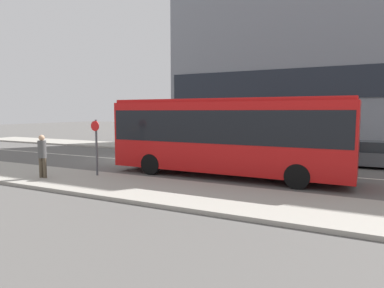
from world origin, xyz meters
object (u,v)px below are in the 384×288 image
at_px(city_bus, 227,132).
at_px(parked_car_0, 377,155).
at_px(bus_stop_sign, 96,143).
at_px(pedestrian_near_stop, 42,153).

bearing_deg(city_bus, parked_car_0, 44.23).
bearing_deg(parked_car_0, city_bus, -136.70).
height_order(parked_car_0, bus_stop_sign, bus_stop_sign).
bearing_deg(pedestrian_near_stop, parked_car_0, -148.89).
bearing_deg(pedestrian_near_stop, city_bus, -153.48).
bearing_deg(bus_stop_sign, pedestrian_near_stop, -138.00).
relative_size(city_bus, pedestrian_near_stop, 5.88).
relative_size(city_bus, bus_stop_sign, 4.38).
xyz_separation_m(parked_car_0, bus_stop_sign, (-10.97, -8.73, 0.92)).
relative_size(pedestrian_near_stop, bus_stop_sign, 0.75).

